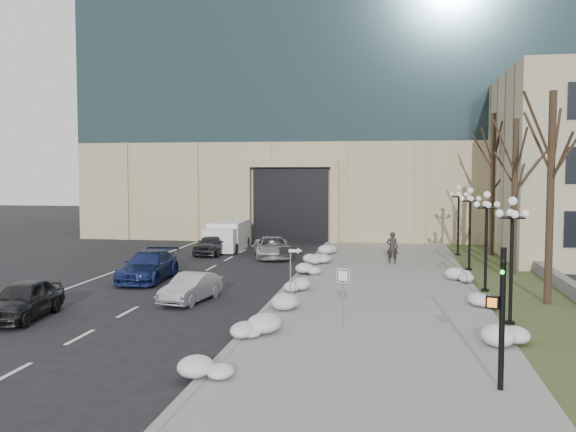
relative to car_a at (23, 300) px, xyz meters
name	(u,v)px	position (x,y,z in m)	size (l,w,h in m)	color
ground	(253,364)	(9.97, -4.22, -0.75)	(160.00, 160.00, 0.00)	black
sidewalk	(382,283)	(13.47, 9.78, -0.69)	(9.00, 40.00, 0.12)	gray
curb	(293,281)	(8.97, 9.78, -0.68)	(0.30, 40.00, 0.14)	gray
grass_strip	(517,288)	(19.97, 9.78, -0.70)	(4.00, 40.00, 0.10)	#384A25
stone_wall	(551,276)	(21.97, 11.78, -0.40)	(0.50, 30.00, 0.70)	slate
office_tower	(331,36)	(7.97, 39.37, 17.75)	(40.00, 24.70, 36.00)	tan
car_a	(23,300)	(0.00, 0.00, 0.00)	(1.76, 4.38, 1.49)	black
car_b	(191,288)	(5.37, 4.15, -0.13)	(1.31, 3.74, 1.23)	#A4A6AC
car_c	(148,266)	(1.50, 8.96, 0.01)	(2.13, 5.23, 1.52)	navy
car_d	(273,247)	(6.23, 18.67, -0.05)	(2.30, 4.98, 1.38)	silver
car_e	(213,244)	(1.87, 19.72, 0.00)	(1.76, 4.37, 1.49)	#29282D
pedestrian	(392,248)	(13.97, 16.49, 0.34)	(0.70, 0.46, 1.92)	black
box_truck	(228,236)	(2.17, 22.59, 0.24)	(2.51, 6.50, 2.04)	silver
one_way_sign	(294,258)	(10.03, 3.42, 1.38)	(0.97, 0.29, 2.58)	slate
keep_sign	(343,286)	(12.31, -0.19, 0.93)	(0.47, 0.20, 2.28)	slate
traffic_signal	(501,322)	(16.73, -5.69, 1.13)	(0.65, 0.85, 3.78)	black
snow_clump_a	(209,371)	(9.17, -5.99, -0.45)	(1.10, 1.60, 0.36)	white
snow_clump_b	(257,329)	(9.46, -1.25, -0.45)	(1.10, 1.60, 0.36)	white
snow_clump_c	(280,302)	(9.48, 3.24, -0.45)	(1.10, 1.60, 0.36)	white
snow_clump_d	(294,287)	(9.48, 6.90, -0.45)	(1.10, 1.60, 0.36)	white
snow_clump_e	(308,270)	(9.46, 11.99, -0.45)	(1.10, 1.60, 0.36)	white
snow_clump_f	(316,261)	(9.44, 15.74, -0.45)	(1.10, 1.60, 0.36)	white
snow_clump_g	(327,251)	(9.64, 20.32, -0.45)	(1.10, 1.60, 0.36)	white
snow_clump_h	(509,339)	(17.74, -1.22, -0.45)	(1.10, 1.60, 0.36)	white
snow_clump_i	(483,301)	(17.71, 4.85, -0.45)	(1.10, 1.60, 0.36)	white
snow_clump_j	(461,278)	(17.42, 10.75, -0.45)	(1.10, 1.60, 0.36)	white
lamppost_a	(512,243)	(18.27, 1.78, 2.33)	(1.18, 1.18, 4.76)	black
lamppost_b	(486,228)	(18.27, 8.28, 2.33)	(1.18, 1.18, 4.76)	black
lamppost_c	(470,218)	(18.27, 14.78, 2.33)	(1.18, 1.18, 4.76)	black
lamppost_d	(459,211)	(18.27, 21.28, 2.33)	(1.18, 1.18, 4.76)	black
tree_near	(551,168)	(20.47, 5.78, 5.08)	(3.20, 3.20, 9.00)	black
tree_mid	(515,174)	(20.47, 13.78, 4.76)	(3.20, 3.20, 8.50)	black
tree_far	(493,164)	(20.47, 21.78, 5.41)	(3.20, 3.20, 9.50)	black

